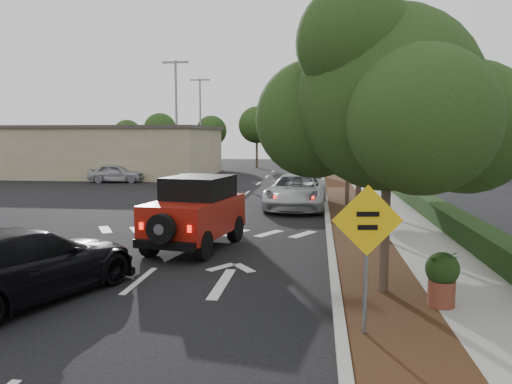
% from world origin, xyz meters
% --- Properties ---
extents(ground, '(120.00, 120.00, 0.00)m').
position_xyz_m(ground, '(0.00, 0.00, 0.00)').
color(ground, black).
rests_on(ground, ground).
extents(curb, '(0.20, 70.00, 0.15)m').
position_xyz_m(curb, '(4.60, 12.00, 0.07)').
color(curb, '#9E9B93').
rests_on(curb, ground).
extents(planting_strip, '(1.80, 70.00, 0.12)m').
position_xyz_m(planting_strip, '(5.60, 12.00, 0.06)').
color(planting_strip, black).
rests_on(planting_strip, ground).
extents(sidewalk, '(2.00, 70.00, 0.12)m').
position_xyz_m(sidewalk, '(7.50, 12.00, 0.06)').
color(sidewalk, gray).
rests_on(sidewalk, ground).
extents(hedge, '(0.80, 70.00, 0.80)m').
position_xyz_m(hedge, '(8.90, 12.00, 0.40)').
color(hedge, black).
rests_on(hedge, ground).
extents(commercial_building, '(22.00, 12.00, 4.00)m').
position_xyz_m(commercial_building, '(-16.00, 30.00, 2.00)').
color(commercial_building, gray).
rests_on(commercial_building, ground).
extents(transmission_tower, '(7.00, 4.00, 28.00)m').
position_xyz_m(transmission_tower, '(6.00, 48.00, 0.00)').
color(transmission_tower, slate).
rests_on(transmission_tower, ground).
extents(street_tree_near, '(3.80, 3.80, 5.92)m').
position_xyz_m(street_tree_near, '(5.60, -0.50, 0.00)').
color(street_tree_near, '#1A3210').
rests_on(street_tree_near, ground).
extents(street_tree_mid, '(3.20, 3.20, 5.32)m').
position_xyz_m(street_tree_mid, '(5.60, 6.50, 0.00)').
color(street_tree_mid, '#1A3210').
rests_on(street_tree_mid, ground).
extents(street_tree_far, '(3.40, 3.40, 5.62)m').
position_xyz_m(street_tree_far, '(5.60, 13.00, 0.00)').
color(street_tree_far, '#1A3210').
rests_on(street_tree_far, ground).
extents(light_pole_a, '(2.00, 0.22, 9.00)m').
position_xyz_m(light_pole_a, '(-6.50, 26.00, 0.00)').
color(light_pole_a, slate).
rests_on(light_pole_a, ground).
extents(light_pole_b, '(2.00, 0.22, 9.00)m').
position_xyz_m(light_pole_b, '(-7.50, 38.00, 0.00)').
color(light_pole_b, slate).
rests_on(light_pole_b, ground).
extents(red_jeep, '(2.55, 4.43, 2.18)m').
position_xyz_m(red_jeep, '(0.54, 3.69, 1.11)').
color(red_jeep, black).
rests_on(red_jeep, ground).
extents(silver_suv_ahead, '(2.94, 5.89, 1.60)m').
position_xyz_m(silver_suv_ahead, '(3.20, 12.20, 0.80)').
color(silver_suv_ahead, '#B6BABF').
rests_on(silver_suv_ahead, ground).
extents(black_suv_oncoming, '(3.88, 5.75, 1.55)m').
position_xyz_m(black_suv_oncoming, '(-1.89, -1.68, 0.77)').
color(black_suv_oncoming, black).
rests_on(black_suv_oncoming, ground).
extents(silver_sedan_oncoming, '(2.66, 4.90, 1.53)m').
position_xyz_m(silver_sedan_oncoming, '(-1.62, 12.99, 0.77)').
color(silver_sedan_oncoming, '#B7BABF').
rests_on(silver_sedan_oncoming, ground).
extents(parked_suv, '(4.10, 2.04, 1.34)m').
position_xyz_m(parked_suv, '(-10.41, 23.58, 0.67)').
color(parked_suv, '#A4A6AB').
rests_on(parked_suv, ground).
extents(speed_hump_sign, '(1.17, 0.19, 2.51)m').
position_xyz_m(speed_hump_sign, '(4.99, -2.89, 1.74)').
color(speed_hump_sign, slate).
rests_on(speed_hump_sign, ground).
extents(terracotta_planter, '(0.65, 0.65, 1.13)m').
position_xyz_m(terracotta_planter, '(6.60, -1.31, 0.76)').
color(terracotta_planter, brown).
rests_on(terracotta_planter, ground).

